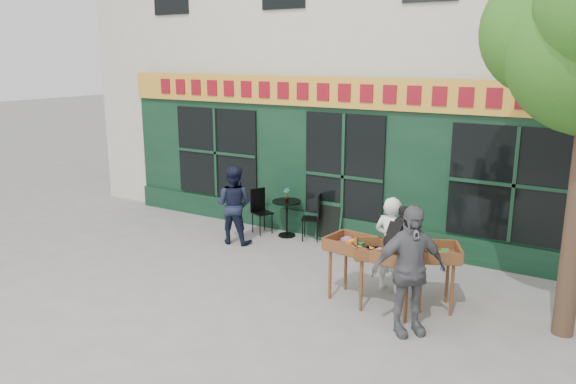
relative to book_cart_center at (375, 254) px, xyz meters
name	(u,v)px	position (x,y,z in m)	size (l,w,h in m)	color
ground	(283,278)	(-1.74, 0.20, -0.82)	(80.00, 80.00, 0.00)	slate
building	(414,0)	(-1.74, 6.17, 4.15)	(14.00, 7.26, 10.00)	beige
book_cart_center	(375,254)	(0.00, 0.00, 0.00)	(1.57, 0.82, 0.99)	brown
dog	(398,228)	(0.35, -0.05, 0.47)	(0.34, 0.60, 0.60)	black
woman	(391,245)	(0.00, 0.65, -0.05)	(0.57, 0.37, 1.55)	silver
book_cart_right	(406,255)	(0.42, 0.19, 0.00)	(1.62, 1.18, 0.99)	brown
man_right	(409,270)	(0.72, -0.56, 0.08)	(1.05, 0.44, 1.80)	#525256
bistro_table	(287,211)	(-2.87, 2.19, -0.28)	(0.60, 0.60, 0.76)	black
bistro_chair_left	(260,207)	(-3.50, 2.13, -0.26)	(0.48, 0.48, 0.95)	black
bistro_chair_right	(315,214)	(-2.24, 2.27, -0.26)	(0.47, 0.47, 0.95)	black
potted_plant	(287,194)	(-2.87, 2.19, 0.08)	(0.15, 0.10, 0.28)	gray
man_left	(233,205)	(-3.57, 1.29, -0.03)	(0.77, 0.60, 1.58)	black
chalkboard	(329,222)	(-1.99, 2.39, -0.42)	(0.56, 0.21, 0.79)	black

